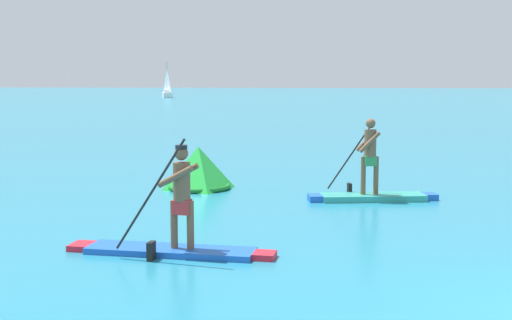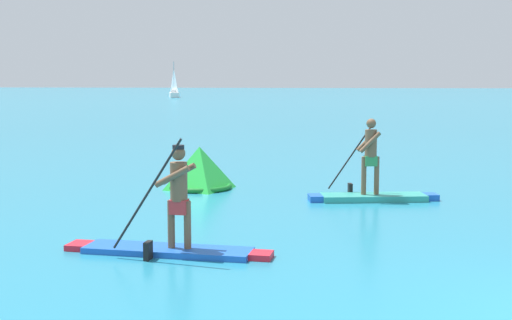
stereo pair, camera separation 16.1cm
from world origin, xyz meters
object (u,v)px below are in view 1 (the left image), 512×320
(paddleboarder_near_left, at_px, (173,230))
(sailboat_left_horizon, at_px, (167,93))
(paddleboarder_mid_center, at_px, (371,184))
(race_marker_buoy, at_px, (199,170))

(paddleboarder_near_left, distance_m, sailboat_left_horizon, 94.81)
(paddleboarder_mid_center, height_order, race_marker_buoy, paddleboarder_mid_center)
(paddleboarder_near_left, xyz_separation_m, sailboat_left_horizon, (-24.84, 91.50, 0.33))
(sailboat_left_horizon, bearing_deg, race_marker_buoy, 177.81)
(paddleboarder_near_left, bearing_deg, paddleboarder_mid_center, -117.58)
(paddleboarder_mid_center, relative_size, race_marker_buoy, 1.66)
(paddleboarder_mid_center, bearing_deg, sailboat_left_horizon, -84.06)
(race_marker_buoy, relative_size, sailboat_left_horizon, 0.30)
(paddleboarder_near_left, height_order, race_marker_buoy, paddleboarder_near_left)
(paddleboarder_near_left, xyz_separation_m, paddleboarder_mid_center, (3.11, 5.17, -0.02))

